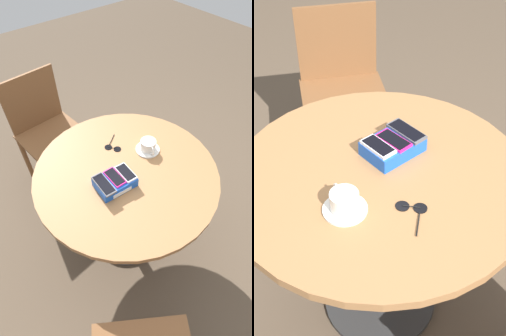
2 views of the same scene
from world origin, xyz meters
The scene contains 10 objects.
ground_plane centered at (0.00, 0.00, 0.00)m, with size 8.00×8.00×0.00m, color brown.
round_table centered at (0.00, 0.00, 0.59)m, with size 0.97×0.97×0.72m.
phone_box centered at (-0.10, -0.04, 0.74)m, with size 0.20×0.15×0.05m.
phone_gray centered at (-0.17, -0.04, 0.78)m, with size 0.07×0.15×0.01m.
phone_magenta centered at (-0.10, -0.04, 0.78)m, with size 0.06×0.12×0.01m.
phone_white centered at (-0.04, -0.05, 0.78)m, with size 0.07×0.12×0.01m.
saucer centered at (0.19, 0.04, 0.72)m, with size 0.13×0.13×0.01m, color silver.
coffee_cup centered at (0.19, 0.04, 0.76)m, with size 0.09×0.12×0.06m.
sunglasses centered at (0.05, 0.18, 0.72)m, with size 0.11×0.13×0.01m.
chair_near_window centered at (-0.06, 0.84, 0.46)m, with size 0.47×0.47×0.87m.
Camera 1 is at (-0.56, -0.69, 1.76)m, focal length 28.00 mm.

